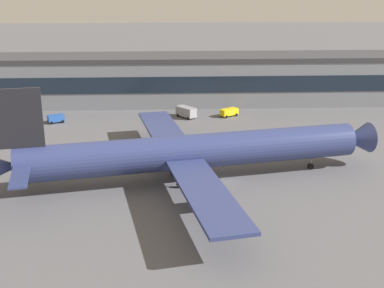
% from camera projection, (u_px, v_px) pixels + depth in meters
% --- Properties ---
extents(ground_plane, '(600.00, 600.00, 0.00)m').
position_uv_depth(ground_plane, '(225.00, 181.00, 83.76)').
color(ground_plane, '#56565B').
extents(terminal_building, '(200.73, 14.69, 12.66)m').
position_uv_depth(terminal_building, '(203.00, 79.00, 133.76)').
color(terminal_building, gray).
rests_on(terminal_building, ground_plane).
extents(airliner, '(64.60, 55.74, 16.79)m').
position_uv_depth(airliner, '(188.00, 152.00, 82.23)').
color(airliner, navy).
rests_on(airliner, ground_plane).
extents(crew_van, '(4.99, 5.42, 2.55)m').
position_uv_depth(crew_van, '(186.00, 112.00, 120.85)').
color(crew_van, gray).
rests_on(crew_van, ground_plane).
extents(baggage_tug, '(4.11, 3.33, 1.85)m').
position_uv_depth(baggage_tug, '(56.00, 118.00, 116.67)').
color(baggage_tug, '#2651A5').
rests_on(baggage_tug, ground_plane).
extents(follow_me_car, '(4.72, 3.99, 1.85)m').
position_uv_depth(follow_me_car, '(229.00, 112.00, 122.12)').
color(follow_me_car, yellow).
rests_on(follow_me_car, ground_plane).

